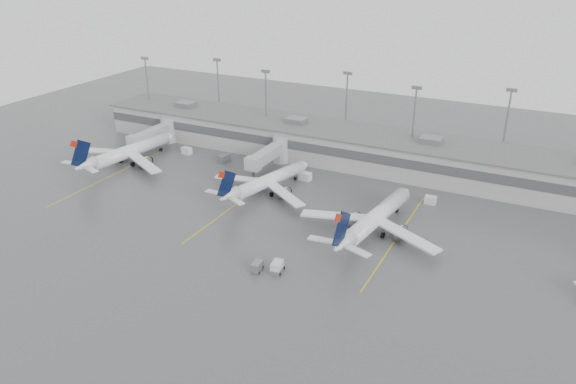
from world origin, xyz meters
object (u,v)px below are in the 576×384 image
at_px(jet_far_left, 127,152).
at_px(jet_mid_left, 266,181).
at_px(baggage_tug, 277,268).
at_px(jet_mid_right, 374,218).

distance_m(jet_far_left, jet_mid_left, 39.67).
height_order(jet_mid_left, baggage_tug, jet_mid_left).
bearing_deg(baggage_tug, jet_far_left, 146.07).
height_order(jet_mid_right, baggage_tug, jet_mid_right).
distance_m(jet_far_left, jet_mid_right, 67.48).
relative_size(jet_far_left, baggage_tug, 10.09).
xyz_separation_m(jet_mid_right, baggage_tug, (-10.23, -20.32, -2.50)).
distance_m(jet_mid_left, jet_mid_right, 28.35).
xyz_separation_m(jet_far_left, jet_mid_left, (39.67, -0.30, -0.33)).
height_order(jet_far_left, baggage_tug, jet_far_left).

